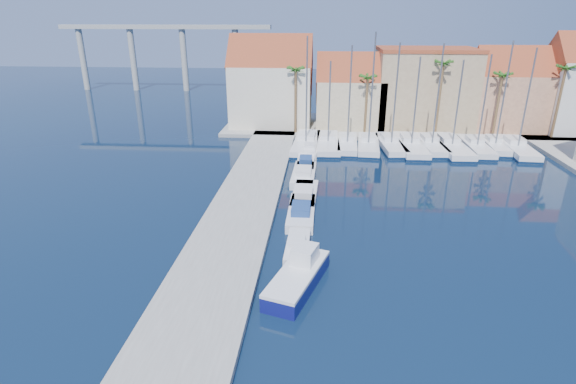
{
  "coord_description": "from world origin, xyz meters",
  "views": [
    {
      "loc": [
        -2.04,
        -22.11,
        16.41
      ],
      "look_at": [
        -4.7,
        11.78,
        3.0
      ],
      "focal_mm": 28.0,
      "sensor_mm": 36.0,
      "label": 1
    }
  ],
  "objects": [
    {
      "name": "ground",
      "position": [
        0.0,
        0.0,
        0.0
      ],
      "size": [
        260.0,
        260.0,
        0.0
      ],
      "primitive_type": "plane",
      "color": "black",
      "rests_on": "ground"
    },
    {
      "name": "quay_west",
      "position": [
        -9.0,
        13.5,
        0.25
      ],
      "size": [
        6.0,
        77.0,
        0.5
      ],
      "primitive_type": "cube",
      "color": "gray",
      "rests_on": "ground"
    },
    {
      "name": "shore_north",
      "position": [
        10.0,
        48.0,
        0.25
      ],
      "size": [
        54.0,
        16.0,
        0.5
      ],
      "primitive_type": "cube",
      "color": "gray",
      "rests_on": "ground"
    },
    {
      "name": "fishing_boat",
      "position": [
        -3.32,
        2.78,
        0.77
      ],
      "size": [
        4.12,
        6.98,
        2.32
      ],
      "rotation": [
        0.0,
        0.0,
        -0.31
      ],
      "color": "navy",
      "rests_on": "ground"
    },
    {
      "name": "motorboat_west_0",
      "position": [
        -3.63,
        7.09,
        0.51
      ],
      "size": [
        1.76,
        5.15,
        1.4
      ],
      "rotation": [
        0.0,
        0.0,
        -0.02
      ],
      "color": "white",
      "rests_on": "ground"
    },
    {
      "name": "motorboat_west_1",
      "position": [
        -3.68,
        13.45,
        0.51
      ],
      "size": [
        2.27,
        7.02,
        1.4
      ],
      "rotation": [
        0.0,
        0.0,
        -0.0
      ],
      "color": "white",
      "rests_on": "ground"
    },
    {
      "name": "motorboat_west_2",
      "position": [
        -3.56,
        17.37,
        0.51
      ],
      "size": [
        2.48,
        7.01,
        1.4
      ],
      "rotation": [
        0.0,
        0.0,
        -0.04
      ],
      "color": "white",
      "rests_on": "ground"
    },
    {
      "name": "motorboat_west_3",
      "position": [
        -3.92,
        23.34,
        0.51
      ],
      "size": [
        2.56,
        7.43,
        1.4
      ],
      "rotation": [
        0.0,
        0.0,
        -0.03
      ],
      "color": "white",
      "rests_on": "ground"
    },
    {
      "name": "motorboat_west_4",
      "position": [
        -3.86,
        27.3,
        0.51
      ],
      "size": [
        2.0,
        6.19,
        1.4
      ],
      "rotation": [
        0.0,
        0.0,
        0.0
      ],
      "color": "white",
      "rests_on": "ground"
    },
    {
      "name": "motorboat_west_5",
      "position": [
        -3.58,
        32.88,
        0.51
      ],
      "size": [
        2.05,
        6.07,
        1.4
      ],
      "rotation": [
        0.0,
        0.0,
        -0.02
      ],
      "color": "white",
      "rests_on": "ground"
    },
    {
      "name": "motorboat_west_6",
      "position": [
        -3.71,
        37.95,
        0.51
      ],
      "size": [
        2.83,
        7.08,
        1.4
      ],
      "rotation": [
        0.0,
        0.0,
        -0.09
      ],
      "color": "white",
      "rests_on": "ground"
    },
    {
      "name": "sailboat_0",
      "position": [
        -4.15,
        35.94,
        0.58
      ],
      "size": [
        3.72,
        12.11,
        14.1
      ],
      "rotation": [
        0.0,
        0.0,
        -0.05
      ],
      "color": "white",
      "rests_on": "ground"
    },
    {
      "name": "sailboat_1",
      "position": [
        -1.28,
        36.12,
        0.56
      ],
      "size": [
        3.12,
        11.2,
        11.17
      ],
      "rotation": [
        0.0,
        0.0,
        0.02
      ],
      "color": "white",
      "rests_on": "ground"
    },
    {
      "name": "sailboat_2",
      "position": [
        1.28,
        35.88,
        0.6
      ],
      "size": [
        3.0,
        9.69,
        13.06
      ],
      "rotation": [
        0.0,
        0.0,
        -0.05
      ],
      "color": "white",
      "rests_on": "ground"
    },
    {
      "name": "sailboat_3",
      "position": [
        4.02,
        35.8,
        0.61
      ],
      "size": [
        3.41,
        10.27,
        14.59
      ],
      "rotation": [
        0.0,
        0.0,
        -0.07
      ],
      "color": "white",
      "rests_on": "ground"
    },
    {
      "name": "sailboat_4",
      "position": [
        6.93,
        36.13,
        0.59
      ],
      "size": [
        3.59,
        10.46,
        13.38
      ],
      "rotation": [
        0.0,
        0.0,
        0.09
      ],
      "color": "white",
      "rests_on": "ground"
    },
    {
      "name": "sailboat_5",
      "position": [
        9.51,
        35.96,
        0.56
      ],
      "size": [
        3.13,
        11.53,
        11.76
      ],
      "rotation": [
        0.0,
        0.0,
        0.01
      ],
      "color": "white",
      "rests_on": "ground"
    },
    {
      "name": "sailboat_6",
      "position": [
        12.22,
        36.4,
        0.59
      ],
      "size": [
        3.05,
        10.15,
        13.31
      ],
      "rotation": [
        0.0,
        0.0,
        0.04
      ],
      "color": "white",
      "rests_on": "ground"
    },
    {
      "name": "sailboat_7",
      "position": [
        14.64,
        35.95,
        0.55
      ],
      "size": [
        3.52,
        11.91,
        11.43
      ],
      "rotation": [
        0.0,
        0.0,
        0.03
      ],
      "color": "white",
      "rests_on": "ground"
    },
    {
      "name": "sailboat_8",
      "position": [
        17.81,
        35.81,
        0.58
      ],
      "size": [
        2.69,
        9.7,
        12.1
      ],
      "rotation": [
        0.0,
        0.0,
        -0.01
      ],
      "color": "white",
      "rests_on": "ground"
    },
    {
      "name": "sailboat_9",
      "position": [
        20.41,
        36.62,
        0.64
      ],
      "size": [
        2.8,
        8.55,
        13.61
      ],
      "rotation": [
        0.0,
        0.0,
        -0.07
      ],
      "color": "white",
      "rests_on": "ground"
    },
    {
      "name": "sailboat_10",
      "position": [
        22.88,
        35.83,
        0.58
      ],
      "size": [
        3.44,
        10.95,
        12.87
      ],
      "rotation": [
        0.0,
        0.0,
        -0.05
      ],
      "color": "white",
      "rests_on": "ground"
    },
    {
      "name": "building_0",
      "position": [
        -10.0,
        47.0,
        6.52
      ],
      "size": [
        12.3,
        9.0,
        13.5
      ],
      "color": "beige",
      "rests_on": "shore_north"
    },
    {
      "name": "building_1",
      "position": [
        2.0,
        47.0,
        5.3
      ],
      "size": [
        10.3,
        8.0,
        11.0
      ],
      "color": "tan",
      "rests_on": "shore_north"
    },
    {
      "name": "building_2",
      "position": [
        13.0,
        48.0,
        6.26
      ],
      "size": [
        14.2,
        10.2,
        11.5
      ],
      "color": "tan",
      "rests_on": "shore_north"
    },
    {
      "name": "building_3",
      "position": [
        25.0,
        47.0,
        5.86
      ],
      "size": [
        10.3,
        8.0,
        12.0
      ],
      "color": "#B2775A",
      "rests_on": "shore_north"
    },
    {
      "name": "palm_0",
      "position": [
        -6.0,
        42.0,
        9.08
      ],
      "size": [
        2.6,
        2.6,
        10.15
      ],
      "color": "brown",
      "rests_on": "shore_north"
    },
    {
      "name": "palm_1",
      "position": [
        4.0,
        42.0,
        8.14
      ],
      "size": [
        2.6,
        2.6,
        9.15
      ],
      "color": "brown",
      "rests_on": "shore_north"
    },
    {
      "name": "palm_2",
      "position": [
        14.0,
        42.0,
        10.02
      ],
      "size": [
        2.6,
        2.6,
        11.15
      ],
      "color": "brown",
      "rests_on": "shore_north"
    },
    {
      "name": "palm_3",
      "position": [
        22.0,
        42.0,
        8.61
      ],
      "size": [
        2.6,
        2.6,
        9.65
      ],
      "color": "brown",
      "rests_on": "shore_north"
    },
    {
      "name": "palm_4",
      "position": [
        30.0,
        42.0,
        9.55
      ],
      "size": [
        2.6,
        2.6,
        10.65
      ],
      "color": "brown",
      "rests_on": "shore_north"
    },
    {
      "name": "viaduct",
      "position": [
        -39.07,
        82.0,
        10.25
      ],
      "size": [
        48.0,
        2.2,
        14.45
      ],
      "color": "#9E9E99",
      "rests_on": "ground"
    }
  ]
}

